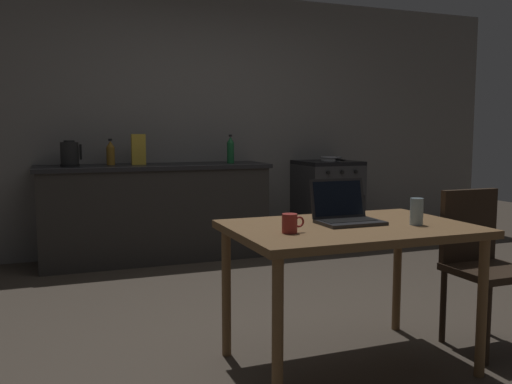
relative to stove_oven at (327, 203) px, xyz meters
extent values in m
plane|color=#473D33|center=(-1.28, -2.02, -0.45)|extent=(12.00, 12.00, 0.00)
cube|color=slate|center=(-0.98, 0.35, 0.85)|extent=(6.40, 0.10, 2.61)
cube|color=#282623|center=(-1.85, 0.00, -0.02)|extent=(2.10, 0.60, 0.87)
cube|color=black|center=(-1.85, 0.00, 0.44)|extent=(2.16, 0.64, 0.04)
cube|color=#2D2D30|center=(0.00, 0.00, -0.02)|extent=(0.60, 0.60, 0.87)
cube|color=black|center=(0.00, 0.00, 0.44)|extent=(0.60, 0.60, 0.04)
cube|color=black|center=(0.00, -0.30, -0.09)|extent=(0.54, 0.01, 0.40)
cylinder|color=black|center=(-0.16, -0.31, 0.36)|extent=(0.04, 0.02, 0.04)
cylinder|color=black|center=(0.00, -0.31, 0.36)|extent=(0.04, 0.02, 0.04)
cylinder|color=black|center=(0.16, -0.31, 0.36)|extent=(0.04, 0.02, 0.04)
cube|color=brown|center=(-1.37, -2.76, 0.27)|extent=(1.22, 0.82, 0.04)
cylinder|color=brown|center=(-1.92, -3.12, -0.10)|extent=(0.05, 0.05, 0.70)
cylinder|color=brown|center=(-0.82, -3.12, -0.10)|extent=(0.05, 0.05, 0.70)
cylinder|color=brown|center=(-1.92, -2.41, -0.10)|extent=(0.05, 0.05, 0.70)
cylinder|color=brown|center=(-0.82, -2.41, -0.10)|extent=(0.05, 0.05, 0.70)
cube|color=#2D2116|center=(-0.52, -2.85, -0.01)|extent=(0.40, 0.40, 0.04)
cube|color=#2D2116|center=(-0.52, -2.67, 0.22)|extent=(0.38, 0.04, 0.42)
cylinder|color=#2D2116|center=(-0.69, -3.02, -0.24)|extent=(0.04, 0.04, 0.43)
cylinder|color=#2D2116|center=(-0.69, -2.68, -0.24)|extent=(0.04, 0.04, 0.43)
cylinder|color=#2D2116|center=(-0.35, -2.68, -0.24)|extent=(0.04, 0.04, 0.43)
cube|color=#232326|center=(-1.35, -2.74, 0.30)|extent=(0.32, 0.22, 0.02)
cube|color=black|center=(-1.35, -2.72, 0.31)|extent=(0.28, 0.12, 0.00)
cube|color=#232326|center=(-1.35, -2.61, 0.41)|extent=(0.32, 0.05, 0.21)
cube|color=black|center=(-1.35, -2.61, 0.41)|extent=(0.29, 0.04, 0.18)
cylinder|color=black|center=(-2.60, 0.00, 0.47)|extent=(0.17, 0.17, 0.02)
cylinder|color=black|center=(-2.60, 0.00, 0.57)|extent=(0.16, 0.16, 0.20)
cylinder|color=black|center=(-2.60, 0.00, 0.68)|extent=(0.10, 0.10, 0.02)
cube|color=black|center=(-2.51, 0.00, 0.58)|extent=(0.02, 0.02, 0.14)
cylinder|color=#19592D|center=(-1.10, -0.05, 0.56)|extent=(0.07, 0.07, 0.20)
cone|color=#19592D|center=(-1.10, -0.05, 0.69)|extent=(0.07, 0.07, 0.06)
cylinder|color=black|center=(-1.10, -0.05, 0.73)|extent=(0.03, 0.03, 0.02)
cylinder|color=gray|center=(0.03, -0.02, 0.46)|extent=(0.21, 0.21, 0.01)
torus|color=gray|center=(0.03, -0.02, 0.49)|extent=(0.23, 0.23, 0.02)
cylinder|color=black|center=(0.03, -0.21, 0.48)|extent=(0.02, 0.18, 0.02)
cylinder|color=#9E2D28|center=(-1.75, -2.86, 0.33)|extent=(0.07, 0.07, 0.09)
torus|color=#9E2D28|center=(-1.70, -2.86, 0.34)|extent=(0.05, 0.01, 0.05)
cylinder|color=#99B7C6|center=(-1.05, -2.88, 0.36)|extent=(0.07, 0.07, 0.14)
cube|color=gold|center=(-1.99, 0.02, 0.60)|extent=(0.13, 0.05, 0.29)
cylinder|color=#8C601E|center=(-2.24, 0.08, 0.54)|extent=(0.08, 0.08, 0.16)
cone|color=#8C601E|center=(-2.24, 0.08, 0.65)|extent=(0.08, 0.08, 0.06)
cylinder|color=black|center=(-2.24, 0.08, 0.69)|extent=(0.03, 0.03, 0.02)
camera|label=1|loc=(-2.81, -5.17, 0.76)|focal=38.51mm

